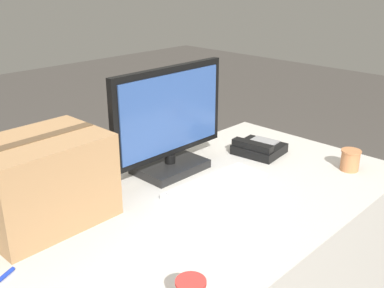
% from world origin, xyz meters
% --- Properties ---
extents(monitor, '(0.56, 0.20, 0.43)m').
position_xyz_m(monitor, '(0.17, 0.27, 0.94)').
color(monitor, black).
rests_on(monitor, office_desk).
extents(keyboard, '(0.43, 0.17, 0.03)m').
position_xyz_m(keyboard, '(0.18, 0.03, 0.75)').
color(keyboard, silver).
rests_on(keyboard, office_desk).
extents(desk_phone, '(0.21, 0.22, 0.07)m').
position_xyz_m(desk_phone, '(0.58, 0.12, 0.77)').
color(desk_phone, black).
rests_on(desk_phone, office_desk).
extents(paper_cup_right, '(0.08, 0.08, 0.09)m').
position_xyz_m(paper_cup_right, '(0.70, -0.26, 0.78)').
color(paper_cup_right, '#BC7547').
rests_on(paper_cup_right, office_desk).
extents(cardboard_box, '(0.41, 0.31, 0.29)m').
position_xyz_m(cardboard_box, '(-0.38, 0.28, 0.88)').
color(cardboard_box, '#9E754C').
rests_on(cardboard_box, office_desk).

